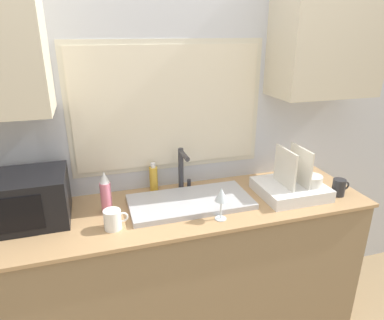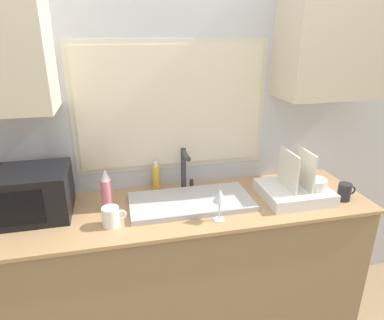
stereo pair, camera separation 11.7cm
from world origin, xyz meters
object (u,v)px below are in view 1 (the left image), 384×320
object	(u,v)px
microwave	(24,199)
spray_bottle	(106,193)
soap_bottle	(154,178)
faucet	(182,167)
dish_rack	(292,186)
wine_glass	(221,196)
mug_near_sink	(113,219)

from	to	relation	value
microwave	spray_bottle	size ratio (longest dim) A/B	1.78
microwave	soap_bottle	size ratio (longest dim) A/B	2.31
spray_bottle	soap_bottle	distance (m)	0.35
faucet	spray_bottle	size ratio (longest dim) A/B	1.13
dish_rack	wine_glass	xyz separation A→B (m)	(-0.51, -0.14, 0.08)
dish_rack	spray_bottle	size ratio (longest dim) A/B	1.59
faucet	mug_near_sink	bearing A→B (deg)	-144.95
faucet	dish_rack	bearing A→B (deg)	-21.29
dish_rack	wine_glass	size ratio (longest dim) A/B	2.13
faucet	spray_bottle	bearing A→B (deg)	-163.45
microwave	spray_bottle	bearing A→B (deg)	-4.36
faucet	spray_bottle	distance (m)	0.48
dish_rack	wine_glass	world-z (taller)	dish_rack
faucet	soap_bottle	size ratio (longest dim) A/B	1.47
faucet	mug_near_sink	size ratio (longest dim) A/B	2.21
dish_rack	spray_bottle	world-z (taller)	dish_rack
spray_bottle	wine_glass	size ratio (longest dim) A/B	1.34
mug_near_sink	wine_glass	size ratio (longest dim) A/B	0.69
microwave	soap_bottle	xyz separation A→B (m)	(0.69, 0.16, -0.04)
microwave	wine_glass	size ratio (longest dim) A/B	2.38
microwave	dish_rack	xyz separation A→B (m)	(1.47, -0.13, -0.07)
dish_rack	wine_glass	distance (m)	0.53
wine_glass	spray_bottle	bearing A→B (deg)	156.61
faucet	mug_near_sink	distance (m)	0.55
mug_near_sink	microwave	bearing A→B (deg)	153.98
dish_rack	soap_bottle	bearing A→B (deg)	159.52
dish_rack	soap_bottle	world-z (taller)	dish_rack
faucet	wine_glass	bearing A→B (deg)	-75.01
microwave	soap_bottle	bearing A→B (deg)	12.91
faucet	soap_bottle	xyz separation A→B (m)	(-0.17, 0.05, -0.07)
faucet	wine_glass	xyz separation A→B (m)	(0.10, -0.38, -0.02)
mug_near_sink	soap_bottle	bearing A→B (deg)	52.88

